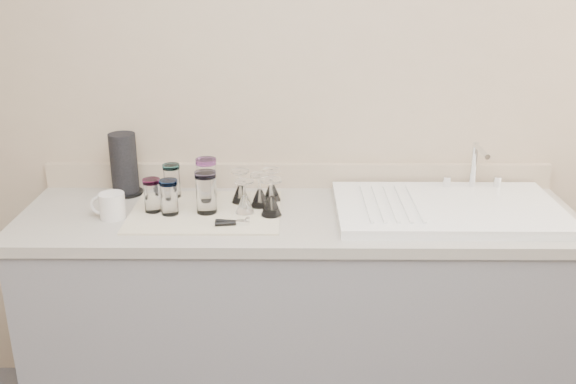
{
  "coord_description": "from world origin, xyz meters",
  "views": [
    {
      "loc": [
        -0.02,
        -1.0,
        1.79
      ],
      "look_at": [
        -0.04,
        1.15,
        1.0
      ],
      "focal_mm": 40.0,
      "sensor_mm": 36.0,
      "label": 1
    }
  ],
  "objects_px": {
    "sink_unit": "(448,208)",
    "tumbler_cyan": "(172,180)",
    "goblet_front_left": "(245,202)",
    "goblet_front_right": "(271,203)",
    "goblet_back_left": "(240,191)",
    "white_mug": "(111,206)",
    "tumbler_lavender": "(206,192)",
    "tumbler_purple": "(207,178)",
    "tumbler_blue": "(169,197)",
    "can_opener": "(232,223)",
    "paper_towel_roll": "(124,165)",
    "goblet_back_right": "(272,190)",
    "goblet_extra": "(260,195)",
    "tumbler_magenta": "(152,195)"
  },
  "relations": [
    {
      "from": "can_opener",
      "to": "tumbler_purple",
      "type": "bearing_deg",
      "value": 114.39
    },
    {
      "from": "tumbler_purple",
      "to": "tumbler_lavender",
      "type": "height_order",
      "value": "tumbler_purple"
    },
    {
      "from": "can_opener",
      "to": "paper_towel_roll",
      "type": "xyz_separation_m",
      "value": [
        -0.45,
        0.33,
        0.11
      ]
    },
    {
      "from": "goblet_back_right",
      "to": "goblet_front_left",
      "type": "height_order",
      "value": "goblet_back_right"
    },
    {
      "from": "tumbler_purple",
      "to": "goblet_extra",
      "type": "bearing_deg",
      "value": -22.48
    },
    {
      "from": "tumbler_purple",
      "to": "goblet_back_left",
      "type": "height_order",
      "value": "tumbler_purple"
    },
    {
      "from": "goblet_back_right",
      "to": "goblet_front_right",
      "type": "bearing_deg",
      "value": -89.02
    },
    {
      "from": "tumbler_cyan",
      "to": "goblet_back_left",
      "type": "relative_size",
      "value": 1.04
    },
    {
      "from": "tumbler_cyan",
      "to": "white_mug",
      "type": "height_order",
      "value": "tumbler_cyan"
    },
    {
      "from": "sink_unit",
      "to": "paper_towel_roll",
      "type": "xyz_separation_m",
      "value": [
        -1.24,
        0.2,
        0.1
      ]
    },
    {
      "from": "tumbler_lavender",
      "to": "paper_towel_roll",
      "type": "height_order",
      "value": "paper_towel_roll"
    },
    {
      "from": "sink_unit",
      "to": "tumbler_cyan",
      "type": "relative_size",
      "value": 6.22
    },
    {
      "from": "goblet_front_left",
      "to": "sink_unit",
      "type": "bearing_deg",
      "value": 1.53
    },
    {
      "from": "goblet_back_right",
      "to": "paper_towel_roll",
      "type": "bearing_deg",
      "value": 171.46
    },
    {
      "from": "sink_unit",
      "to": "goblet_back_right",
      "type": "xyz_separation_m",
      "value": [
        -0.65,
        0.11,
        0.03
      ]
    },
    {
      "from": "tumbler_purple",
      "to": "sink_unit",
      "type": "bearing_deg",
      "value": -8.25
    },
    {
      "from": "tumbler_purple",
      "to": "goblet_back_left",
      "type": "relative_size",
      "value": 1.25
    },
    {
      "from": "goblet_front_right",
      "to": "can_opener",
      "type": "xyz_separation_m",
      "value": [
        -0.13,
        -0.09,
        -0.04
      ]
    },
    {
      "from": "tumbler_cyan",
      "to": "can_opener",
      "type": "xyz_separation_m",
      "value": [
        0.26,
        -0.28,
        -0.06
      ]
    },
    {
      "from": "tumbler_purple",
      "to": "tumbler_lavender",
      "type": "bearing_deg",
      "value": -83.59
    },
    {
      "from": "goblet_extra",
      "to": "white_mug",
      "type": "height_order",
      "value": "goblet_extra"
    },
    {
      "from": "goblet_back_right",
      "to": "paper_towel_roll",
      "type": "xyz_separation_m",
      "value": [
        -0.59,
        0.09,
        0.07
      ]
    },
    {
      "from": "tumbler_blue",
      "to": "can_opener",
      "type": "relative_size",
      "value": 1.07
    },
    {
      "from": "tumbler_magenta",
      "to": "white_mug",
      "type": "height_order",
      "value": "tumbler_magenta"
    },
    {
      "from": "tumbler_cyan",
      "to": "white_mug",
      "type": "distance_m",
      "value": 0.27
    },
    {
      "from": "tumbler_blue",
      "to": "can_opener",
      "type": "height_order",
      "value": "tumbler_blue"
    },
    {
      "from": "can_opener",
      "to": "paper_towel_roll",
      "type": "bearing_deg",
      "value": 143.69
    },
    {
      "from": "tumbler_lavender",
      "to": "white_mug",
      "type": "bearing_deg",
      "value": -173.66
    },
    {
      "from": "goblet_back_left",
      "to": "white_mug",
      "type": "distance_m",
      "value": 0.48
    },
    {
      "from": "goblet_front_left",
      "to": "white_mug",
      "type": "distance_m",
      "value": 0.48
    },
    {
      "from": "tumbler_purple",
      "to": "goblet_back_right",
      "type": "bearing_deg",
      "value": -4.92
    },
    {
      "from": "sink_unit",
      "to": "goblet_front_right",
      "type": "xyz_separation_m",
      "value": [
        -0.65,
        -0.04,
        0.03
      ]
    },
    {
      "from": "tumbler_lavender",
      "to": "goblet_back_right",
      "type": "bearing_deg",
      "value": 28.75
    },
    {
      "from": "tumbler_lavender",
      "to": "goblet_extra",
      "type": "xyz_separation_m",
      "value": [
        0.19,
        0.06,
        -0.04
      ]
    },
    {
      "from": "goblet_front_right",
      "to": "goblet_back_right",
      "type": "bearing_deg",
      "value": 90.98
    },
    {
      "from": "sink_unit",
      "to": "goblet_front_left",
      "type": "xyz_separation_m",
      "value": [
        -0.75,
        -0.02,
        0.03
      ]
    },
    {
      "from": "goblet_back_right",
      "to": "tumbler_cyan",
      "type": "bearing_deg",
      "value": 175.0
    },
    {
      "from": "goblet_front_right",
      "to": "goblet_extra",
      "type": "bearing_deg",
      "value": 117.32
    },
    {
      "from": "goblet_back_right",
      "to": "sink_unit",
      "type": "bearing_deg",
      "value": -9.52
    },
    {
      "from": "tumbler_lavender",
      "to": "tumbler_purple",
      "type": "bearing_deg",
      "value": 96.41
    },
    {
      "from": "paper_towel_roll",
      "to": "sink_unit",
      "type": "bearing_deg",
      "value": -9.06
    },
    {
      "from": "tumbler_magenta",
      "to": "paper_towel_roll",
      "type": "bearing_deg",
      "value": 125.77
    },
    {
      "from": "goblet_back_right",
      "to": "goblet_front_left",
      "type": "relative_size",
      "value": 1.02
    },
    {
      "from": "goblet_back_left",
      "to": "goblet_front_left",
      "type": "distance_m",
      "value": 0.11
    },
    {
      "from": "goblet_front_left",
      "to": "goblet_front_right",
      "type": "height_order",
      "value": "goblet_front_right"
    },
    {
      "from": "tumbler_purple",
      "to": "tumbler_magenta",
      "type": "relative_size",
      "value": 1.26
    },
    {
      "from": "tumbler_blue",
      "to": "goblet_front_left",
      "type": "xyz_separation_m",
      "value": [
        0.27,
        0.02,
        -0.02
      ]
    },
    {
      "from": "tumbler_blue",
      "to": "goblet_back_left",
      "type": "height_order",
      "value": "tumbler_blue"
    },
    {
      "from": "tumbler_cyan",
      "to": "goblet_front_left",
      "type": "xyz_separation_m",
      "value": [
        0.29,
        -0.16,
        -0.03
      ]
    },
    {
      "from": "tumbler_blue",
      "to": "goblet_front_left",
      "type": "distance_m",
      "value": 0.27
    }
  ]
}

